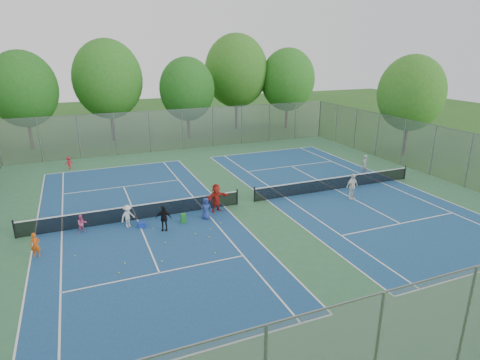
% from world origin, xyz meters
% --- Properties ---
extents(ground, '(120.00, 120.00, 0.00)m').
position_xyz_m(ground, '(0.00, 0.00, 0.00)').
color(ground, '#25541A').
rests_on(ground, ground).
extents(court_pad, '(32.00, 32.00, 0.01)m').
position_xyz_m(court_pad, '(0.00, 0.00, 0.01)').
color(court_pad, '#316842').
rests_on(court_pad, ground).
extents(court_left, '(10.97, 23.77, 0.01)m').
position_xyz_m(court_left, '(-7.00, 0.00, 0.02)').
color(court_left, navy).
rests_on(court_left, court_pad).
extents(court_right, '(10.97, 23.77, 0.01)m').
position_xyz_m(court_right, '(7.00, 0.00, 0.02)').
color(court_right, navy).
rests_on(court_right, court_pad).
extents(net_left, '(12.87, 0.10, 0.91)m').
position_xyz_m(net_left, '(-7.00, 0.00, 0.46)').
color(net_left, black).
rests_on(net_left, ground).
extents(net_right, '(12.87, 0.10, 0.91)m').
position_xyz_m(net_right, '(7.00, 0.00, 0.46)').
color(net_right, black).
rests_on(net_right, ground).
extents(fence_north, '(32.00, 0.10, 4.00)m').
position_xyz_m(fence_north, '(0.00, 16.00, 2.00)').
color(fence_north, gray).
rests_on(fence_north, ground).
extents(fence_south, '(32.00, 0.10, 4.00)m').
position_xyz_m(fence_south, '(0.00, -16.00, 2.00)').
color(fence_south, gray).
rests_on(fence_south, ground).
extents(fence_east, '(0.10, 32.00, 4.00)m').
position_xyz_m(fence_east, '(16.00, 0.00, 2.00)').
color(fence_east, gray).
rests_on(fence_east, ground).
extents(tree_nw, '(6.40, 6.40, 9.58)m').
position_xyz_m(tree_nw, '(-14.00, 22.00, 5.89)').
color(tree_nw, '#443326').
rests_on(tree_nw, ground).
extents(tree_nl, '(7.20, 7.20, 10.69)m').
position_xyz_m(tree_nl, '(-6.00, 23.00, 6.54)').
color(tree_nl, '#443326').
rests_on(tree_nl, ground).
extents(tree_nc, '(6.00, 6.00, 8.85)m').
position_xyz_m(tree_nc, '(2.00, 21.00, 5.39)').
color(tree_nc, '#443326').
rests_on(tree_nc, ground).
extents(tree_nr, '(7.60, 7.60, 11.42)m').
position_xyz_m(tree_nr, '(9.00, 24.00, 7.04)').
color(tree_nr, '#443326').
rests_on(tree_nr, ground).
extents(tree_ne, '(6.60, 6.60, 9.77)m').
position_xyz_m(tree_ne, '(15.00, 22.00, 5.97)').
color(tree_ne, '#443326').
rests_on(tree_ne, ground).
extents(tree_side_e, '(6.00, 6.00, 9.20)m').
position_xyz_m(tree_side_e, '(19.00, 6.00, 5.74)').
color(tree_side_e, '#443326').
rests_on(tree_side_e, ground).
extents(ball_crate, '(0.38, 0.38, 0.32)m').
position_xyz_m(ball_crate, '(-6.94, -1.17, 0.16)').
color(ball_crate, '#1634A8').
rests_on(ball_crate, ground).
extents(ball_hopper, '(0.29, 0.29, 0.55)m').
position_xyz_m(ball_hopper, '(-4.58, -1.45, 0.28)').
color(ball_hopper, '#238328').
rests_on(ball_hopper, ground).
extents(student_a, '(0.49, 0.36, 1.25)m').
position_xyz_m(student_a, '(-12.19, -2.63, 0.63)').
color(student_a, '#DC5514').
rests_on(student_a, ground).
extents(student_b, '(0.59, 0.51, 1.05)m').
position_xyz_m(student_b, '(-10.03, -0.60, 0.53)').
color(student_b, '#D6537E').
rests_on(student_b, ground).
extents(student_c, '(0.98, 0.82, 1.32)m').
position_xyz_m(student_c, '(-7.60, -0.81, 0.66)').
color(student_c, silver).
rests_on(student_c, ground).
extents(student_d, '(0.92, 0.63, 1.46)m').
position_xyz_m(student_d, '(-5.82, -2.04, 0.73)').
color(student_d, black).
rests_on(student_d, ground).
extents(student_e, '(0.68, 0.48, 1.31)m').
position_xyz_m(student_e, '(-3.18, -1.42, 0.66)').
color(student_e, navy).
rests_on(student_e, ground).
extents(student_f, '(1.75, 0.99, 1.80)m').
position_xyz_m(student_f, '(-2.23, -0.60, 0.90)').
color(student_f, '#AA2318').
rests_on(student_f, ground).
extents(child_far_baseline, '(0.78, 0.59, 1.07)m').
position_xyz_m(child_far_baseline, '(-10.61, 12.80, 0.54)').
color(child_far_baseline, '#AA1827').
rests_on(child_far_baseline, ground).
extents(instructor, '(0.71, 0.60, 1.65)m').
position_xyz_m(instructor, '(11.15, 2.09, 0.82)').
color(instructor, '#9B9B9D').
rests_on(instructor, ground).
extents(teen_court_b, '(1.11, 0.62, 1.78)m').
position_xyz_m(teen_court_b, '(6.88, -1.97, 0.89)').
color(teen_court_b, white).
rests_on(teen_court_b, ground).
extents(tennis_ball_0, '(0.07, 0.07, 0.07)m').
position_xyz_m(tennis_ball_0, '(-4.38, -3.22, 0.03)').
color(tennis_ball_0, '#CAD130').
rests_on(tennis_ball_0, ground).
extents(tennis_ball_1, '(0.07, 0.07, 0.07)m').
position_xyz_m(tennis_ball_1, '(-4.08, -5.67, 0.03)').
color(tennis_ball_1, '#ADCB2F').
rests_on(tennis_ball_1, ground).
extents(tennis_ball_2, '(0.07, 0.07, 0.07)m').
position_xyz_m(tennis_ball_2, '(-3.46, -2.96, 0.03)').
color(tennis_ball_2, '#B0CC2F').
rests_on(tennis_ball_2, ground).
extents(tennis_ball_3, '(0.07, 0.07, 0.07)m').
position_xyz_m(tennis_ball_3, '(-3.81, -3.88, 0.03)').
color(tennis_ball_3, '#D0EC36').
rests_on(tennis_ball_3, ground).
extents(tennis_ball_4, '(0.07, 0.07, 0.07)m').
position_xyz_m(tennis_ball_4, '(-8.71, -5.76, 0.03)').
color(tennis_ball_4, '#BFD030').
rests_on(tennis_ball_4, ground).
extents(tennis_ball_5, '(0.07, 0.07, 0.07)m').
position_xyz_m(tennis_ball_5, '(-8.33, -4.99, 0.03)').
color(tennis_ball_5, '#D8EB36').
rests_on(tennis_ball_5, ground).
extents(tennis_ball_6, '(0.07, 0.07, 0.07)m').
position_xyz_m(tennis_ball_6, '(-10.48, -3.35, 0.03)').
color(tennis_ball_6, '#B9CE2F').
rests_on(tennis_ball_6, ground).
extents(tennis_ball_7, '(0.07, 0.07, 0.07)m').
position_xyz_m(tennis_ball_7, '(-6.13, -3.64, 0.03)').
color(tennis_ball_7, '#D1EE37').
rests_on(tennis_ball_7, ground).
extents(tennis_ball_8, '(0.07, 0.07, 0.07)m').
position_xyz_m(tennis_ball_8, '(-6.70, -5.48, 0.03)').
color(tennis_ball_8, '#C3E735').
rests_on(tennis_ball_8, ground).
extents(tennis_ball_9, '(0.07, 0.07, 0.07)m').
position_xyz_m(tennis_ball_9, '(-6.38, -1.66, 0.03)').
color(tennis_ball_9, '#AACF30').
rests_on(tennis_ball_9, ground).
extents(tennis_ball_10, '(0.07, 0.07, 0.07)m').
position_xyz_m(tennis_ball_10, '(-2.61, -2.41, 0.03)').
color(tennis_ball_10, '#B3CA2F').
rests_on(tennis_ball_10, ground).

